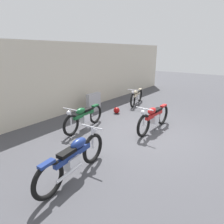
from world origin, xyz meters
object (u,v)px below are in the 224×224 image
(motorcycle_cream, at_px, (136,96))
(helmet, at_px, (117,110))
(motorcycle_blue, at_px, (74,158))
(motorcycle_red, at_px, (154,118))
(motorcycle_green, at_px, (84,117))
(stone_marker, at_px, (94,102))

(motorcycle_cream, bearing_deg, helmet, -11.72)
(motorcycle_blue, distance_m, motorcycle_red, 3.54)
(motorcycle_cream, distance_m, motorcycle_red, 3.48)
(motorcycle_cream, xyz_separation_m, motorcycle_green, (-4.09, -0.19, 0.02))
(motorcycle_green, distance_m, motorcycle_red, 2.52)
(motorcycle_cream, relative_size, motorcycle_red, 0.90)
(stone_marker, distance_m, motorcycle_red, 3.22)
(stone_marker, distance_m, motorcycle_blue, 4.87)
(motorcycle_blue, xyz_separation_m, motorcycle_red, (3.53, -0.23, 0.00))
(helmet, bearing_deg, motorcycle_blue, -155.46)
(stone_marker, distance_m, motorcycle_green, 2.09)
(motorcycle_cream, bearing_deg, stone_marker, -36.21)
(stone_marker, xyz_separation_m, motorcycle_cream, (2.33, -0.94, 0.00))
(motorcycle_blue, bearing_deg, helmet, 17.60)
(motorcycle_blue, relative_size, motorcycle_green, 1.04)
(motorcycle_cream, bearing_deg, motorcycle_green, -11.47)
(stone_marker, bearing_deg, motorcycle_blue, -142.27)
(stone_marker, relative_size, motorcycle_green, 0.41)
(helmet, height_order, motorcycle_green, motorcycle_green)
(motorcycle_cream, xyz_separation_m, motorcycle_red, (-2.65, -2.26, 0.04))
(stone_marker, xyz_separation_m, helmet, (0.43, -1.03, -0.30))
(motorcycle_green, bearing_deg, stone_marker, -153.06)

